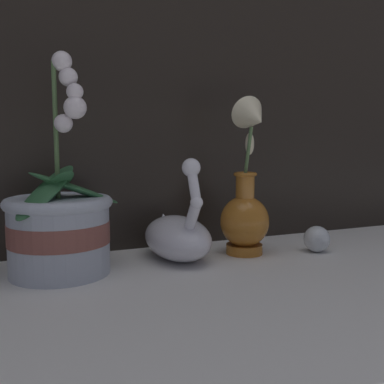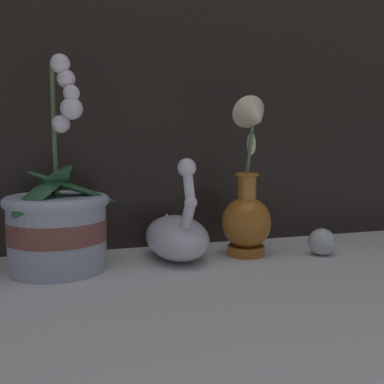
{
  "view_description": "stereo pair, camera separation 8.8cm",
  "coord_description": "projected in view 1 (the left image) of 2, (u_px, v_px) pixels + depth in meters",
  "views": [
    {
      "loc": [
        -0.32,
        -0.7,
        0.23
      ],
      "look_at": [
        0.02,
        0.11,
        0.13
      ],
      "focal_mm": 42.0,
      "sensor_mm": 36.0,
      "label": 1
    },
    {
      "loc": [
        -0.23,
        -0.73,
        0.23
      ],
      "look_at": [
        0.02,
        0.11,
        0.13
      ],
      "focal_mm": 42.0,
      "sensor_mm": 36.0,
      "label": 2
    }
  ],
  "objects": [
    {
      "name": "ground_plane",
      "position": [
        205.0,
        273.0,
        0.79
      ],
      "size": [
        2.8,
        2.8,
        0.0
      ],
      "primitive_type": "plane",
      "color": "silver"
    },
    {
      "name": "orchid_potted_plant",
      "position": [
        59.0,
        225.0,
        0.78
      ],
      "size": [
        0.2,
        0.21,
        0.38
      ],
      "color": "#B2BCCC",
      "rests_on": "ground_plane"
    },
    {
      "name": "swan_figurine",
      "position": [
        177.0,
        235.0,
        0.88
      ],
      "size": [
        0.12,
        0.22,
        0.2
      ],
      "color": "white",
      "rests_on": "ground_plane"
    },
    {
      "name": "glass_sphere",
      "position": [
        317.0,
        239.0,
        0.94
      ],
      "size": [
        0.05,
        0.05,
        0.05
      ],
      "color": "silver",
      "rests_on": "ground_plane"
    },
    {
      "name": "blue_vase",
      "position": [
        246.0,
        203.0,
        0.91
      ],
      "size": [
        0.1,
        0.12,
        0.32
      ],
      "color": "#B26B23",
      "rests_on": "ground_plane"
    }
  ]
}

